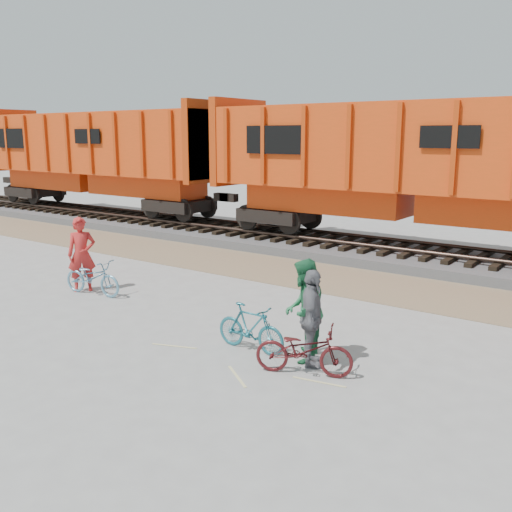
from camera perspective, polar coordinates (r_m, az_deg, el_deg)
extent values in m
plane|color=#9E9E99|center=(10.89, -1.37, -8.89)|extent=(120.00, 120.00, 0.00)
cube|color=#8F7559|center=(15.43, 11.08, -2.78)|extent=(120.00, 3.00, 0.02)
cube|color=slate|center=(18.56, 15.66, -0.07)|extent=(120.00, 4.00, 0.30)
cube|color=black|center=(21.57, -0.70, 2.58)|extent=(0.22, 2.60, 0.12)
cube|color=black|center=(18.52, 15.70, 0.57)|extent=(0.22, 2.60, 0.12)
cylinder|color=#382821|center=(17.83, 14.91, 0.58)|extent=(120.00, 0.12, 0.12)
cylinder|color=#382821|center=(19.16, 16.47, 1.26)|extent=(120.00, 0.12, 0.12)
cube|color=black|center=(27.45, -15.37, 5.40)|extent=(11.20, 2.20, 0.80)
cube|color=#C23C0D|center=(27.37, -15.47, 7.17)|extent=(11.76, 1.65, 0.90)
cube|color=#C23C0D|center=(27.30, -15.68, 10.83)|extent=(14.00, 3.00, 2.60)
cube|color=#B4350B|center=(32.91, -23.30, 10.61)|extent=(0.30, 3.06, 3.10)
cube|color=#B4350B|center=(22.37, -4.42, 11.33)|extent=(0.30, 3.06, 3.10)
cube|color=black|center=(29.83, -23.26, 10.76)|extent=(2.20, 0.04, 0.90)
cube|color=black|center=(18.45, 15.48, 2.37)|extent=(11.20, 2.20, 0.80)
cube|color=#C23C0D|center=(18.33, 15.63, 4.99)|extent=(11.76, 1.65, 0.90)
cube|color=#C23C0D|center=(18.22, 15.94, 10.46)|extent=(14.00, 3.00, 2.60)
cube|color=#B4350B|center=(21.56, -1.72, 11.33)|extent=(0.30, 3.06, 3.10)
cube|color=black|center=(18.72, 1.84, 11.54)|extent=(2.20, 0.04, 0.90)
imported|color=#6199B5|center=(14.66, -16.04, -2.05)|extent=(1.76, 0.83, 0.89)
imported|color=#1E6471|center=(10.48, -0.55, -7.19)|extent=(1.47, 0.42, 0.88)
imported|color=#4D1417|center=(9.52, 4.82, -9.36)|extent=(1.71, 1.12, 0.85)
imported|color=red|center=(15.00, -17.03, 0.15)|extent=(0.78, 0.82, 1.88)
imported|color=#246C41|center=(9.97, 4.79, -5.44)|extent=(0.98, 1.08, 1.81)
imported|color=slate|center=(9.75, 5.58, -6.22)|extent=(0.83, 1.07, 1.69)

